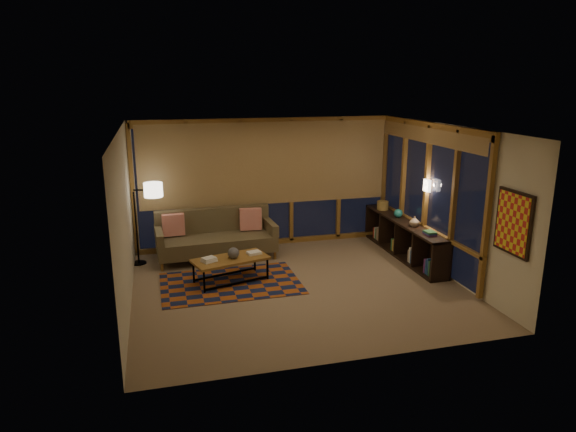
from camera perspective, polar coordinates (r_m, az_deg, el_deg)
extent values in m
cube|color=#896E56|center=(8.92, 1.05, -7.83)|extent=(5.50, 5.00, 0.01)
cube|color=white|center=(8.26, 1.14, 9.71)|extent=(5.50, 5.00, 0.01)
cube|color=beige|center=(10.86, -2.49, 3.76)|extent=(5.50, 0.01, 2.70)
cube|color=beige|center=(6.23, 7.36, -4.91)|extent=(5.50, 0.01, 2.70)
cube|color=beige|center=(8.21, -17.72, -0.63)|extent=(0.01, 5.00, 2.70)
cube|color=beige|center=(9.59, 17.11, 1.60)|extent=(0.01, 5.00, 2.70)
cube|color=#974515|center=(9.09, -6.39, -7.44)|extent=(2.40, 1.61, 0.01)
sphere|color=black|center=(9.00, -6.09, -4.09)|extent=(0.21, 0.21, 0.20)
cylinder|color=olive|center=(11.27, 10.48, 1.17)|extent=(0.26, 0.26, 0.18)
sphere|color=#207979|center=(10.67, 12.15, 0.30)|extent=(0.20, 0.20, 0.18)
imported|color=tan|center=(10.09, 13.87, -0.58)|extent=(0.23, 0.23, 0.20)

